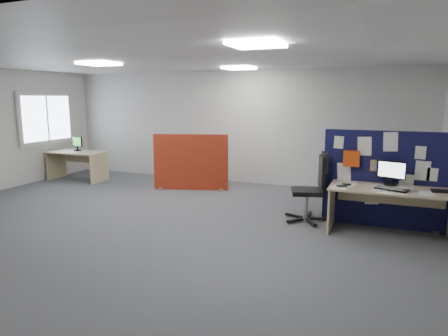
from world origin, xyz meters
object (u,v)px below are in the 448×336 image
(office_chair, at_px, (314,183))
(main_desk, at_px, (390,199))
(second_desk, at_px, (78,159))
(navy_divider, at_px, (383,179))
(monitor_main, at_px, (391,172))
(red_divider, at_px, (191,163))
(monitor_second, at_px, (77,143))

(office_chair, bearing_deg, main_desk, -28.09)
(second_desk, xyz_separation_m, office_chair, (6.09, -1.20, 0.11))
(navy_divider, bearing_deg, monitor_main, -58.99)
(navy_divider, bearing_deg, office_chair, -174.12)
(red_divider, distance_m, second_desk, 3.13)
(office_chair, bearing_deg, monitor_second, 152.00)
(monitor_main, bearing_deg, main_desk, -68.67)
(main_desk, bearing_deg, monitor_second, 168.26)
(main_desk, relative_size, second_desk, 1.23)
(navy_divider, bearing_deg, red_divider, 163.50)
(monitor_second, height_order, office_chair, office_chair)
(monitor_second, xyz_separation_m, office_chair, (6.15, -1.28, -0.28))
(office_chair, bearing_deg, second_desk, 152.59)
(navy_divider, distance_m, red_divider, 4.19)
(navy_divider, height_order, monitor_main, navy_divider)
(monitor_main, relative_size, monitor_second, 1.07)
(red_divider, relative_size, second_desk, 1.13)
(navy_divider, xyz_separation_m, monitor_main, (0.11, -0.18, 0.16))
(office_chair, bearing_deg, monitor_main, -19.57)
(red_divider, bearing_deg, navy_divider, -34.19)
(red_divider, xyz_separation_m, office_chair, (2.96, -1.30, 0.03))
(navy_divider, xyz_separation_m, red_divider, (-4.02, 1.19, -0.16))
(navy_divider, relative_size, office_chair, 1.64)
(second_desk, bearing_deg, monitor_second, 129.19)
(red_divider, xyz_separation_m, monitor_second, (-3.19, -0.02, 0.31))
(monitor_main, height_order, red_divider, red_divider)
(navy_divider, xyz_separation_m, office_chair, (-1.06, -0.11, -0.13))
(navy_divider, height_order, monitor_second, navy_divider)
(red_divider, bearing_deg, office_chair, -41.38)
(office_chair, bearing_deg, navy_divider, -10.39)
(main_desk, bearing_deg, second_desk, 168.76)
(main_desk, bearing_deg, navy_divider, 108.30)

